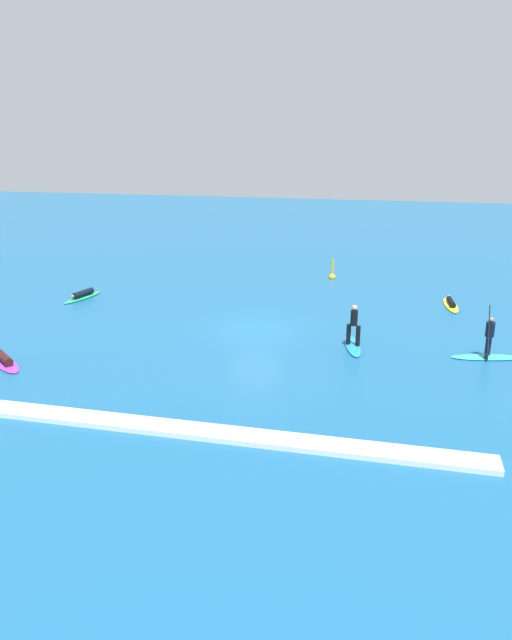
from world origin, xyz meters
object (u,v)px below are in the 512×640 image
(surfer_on_yellow_board, at_px, (451,304))
(marker_buoy, at_px, (332,275))
(surfer_on_blue_board, at_px, (353,337))
(surfer_on_purple_board, at_px, (4,360))
(surfer_on_teal_board, at_px, (488,347))
(surfer_on_green_board, at_px, (83,295))

(surfer_on_yellow_board, bearing_deg, marker_buoy, 50.25)
(surfer_on_blue_board, bearing_deg, surfer_on_yellow_board, 137.70)
(surfer_on_purple_board, xyz_separation_m, marker_buoy, (11.48, 17.99, 0.08))
(surfer_on_teal_board, xyz_separation_m, surfer_on_purple_board, (-19.37, -5.14, -0.33))
(surfer_on_purple_board, relative_size, marker_buoy, 2.01)
(surfer_on_teal_board, height_order, surfer_on_green_board, surfer_on_teal_board)
(surfer_on_teal_board, distance_m, surfer_on_yellow_board, 8.02)
(surfer_on_green_board, bearing_deg, marker_buoy, 133.41)
(surfer_on_green_board, height_order, marker_buoy, marker_buoy)
(surfer_on_blue_board, height_order, surfer_on_green_board, surfer_on_blue_board)
(surfer_on_blue_board, relative_size, surfer_on_green_board, 0.94)
(surfer_on_blue_board, bearing_deg, marker_buoy, 178.82)
(surfer_on_yellow_board, height_order, marker_buoy, marker_buoy)
(surfer_on_purple_board, distance_m, surfer_on_yellow_board, 22.66)
(surfer_on_purple_board, height_order, surfer_on_green_board, surfer_on_green_board)
(surfer_on_purple_board, bearing_deg, surfer_on_blue_board, -120.61)
(surfer_on_teal_board, xyz_separation_m, marker_buoy, (-7.89, 12.85, -0.25))
(surfer_on_purple_board, bearing_deg, surfer_on_green_board, -40.73)
(surfer_on_yellow_board, distance_m, marker_buoy, 8.54)
(surfer_on_teal_board, relative_size, surfer_on_green_board, 1.01)
(surfer_on_teal_board, relative_size, surfer_on_purple_board, 1.10)
(surfer_on_teal_board, bearing_deg, surfer_on_yellow_board, -95.82)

